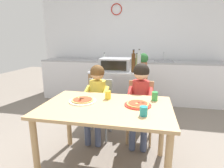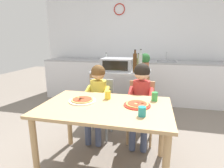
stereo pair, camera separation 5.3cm
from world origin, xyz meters
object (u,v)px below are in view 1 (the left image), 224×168
(dining_table, at_px, (106,115))
(pizza_plate_white, at_px, (83,100))
(potted_herb_plant, at_px, (143,61))
(drinking_cup_green, at_px, (155,96))
(bottle_squat_spirits, at_px, (133,62))
(child_in_red_shirt, at_px, (140,93))
(dining_chair_left, at_px, (99,104))
(pizza_plate_red_rimmed, at_px, (138,104))
(child_in_yellow_shirt, at_px, (97,93))
(toaster_oven, at_px, (116,64))
(drinking_cup_teal, at_px, (144,111))
(drinking_cup_yellow, at_px, (108,95))
(bottle_dark_olive_oil, at_px, (104,62))
(bottle_brown_beer, at_px, (141,63))
(bottle_slim_sauce, at_px, (139,64))
(bottle_tall_green_wine, at_px, (136,64))
(dining_chair_right, at_px, (140,106))
(kitchen_island_cart, at_px, (120,86))

(dining_table, bearing_deg, pizza_plate_white, 166.42)
(potted_herb_plant, xyz_separation_m, drinking_cup_green, (0.18, -1.16, -0.24))
(bottle_squat_spirits, height_order, pizza_plate_white, bottle_squat_spirits)
(potted_herb_plant, xyz_separation_m, child_in_red_shirt, (0.01, -0.82, -0.32))
(dining_table, distance_m, drinking_cup_green, 0.57)
(dining_chair_left, relative_size, pizza_plate_red_rimmed, 3.01)
(potted_herb_plant, bearing_deg, child_in_yellow_shirt, -124.72)
(toaster_oven, height_order, child_in_yellow_shirt, toaster_oven)
(drinking_cup_green, bearing_deg, pizza_plate_white, -165.57)
(bottle_squat_spirits, xyz_separation_m, child_in_red_shirt, (0.15, -0.61, -0.32))
(dining_table, height_order, drinking_cup_teal, drinking_cup_teal)
(potted_herb_plant, height_order, pizza_plate_red_rimmed, potted_herb_plant)
(child_in_red_shirt, distance_m, drinking_cup_yellow, 0.52)
(bottle_dark_olive_oil, distance_m, child_in_yellow_shirt, 1.09)
(bottle_brown_beer, xyz_separation_m, child_in_red_shirt, (0.05, -1.00, -0.27))
(drinking_cup_teal, bearing_deg, bottle_slim_sauce, 95.49)
(bottle_squat_spirits, bearing_deg, potted_herb_plant, 55.32)
(bottle_slim_sauce, bearing_deg, child_in_red_shirt, -83.38)
(child_in_red_shirt, height_order, pizza_plate_red_rimmed, child_in_red_shirt)
(pizza_plate_red_rimmed, bearing_deg, bottle_slim_sauce, 93.25)
(bottle_squat_spirits, height_order, child_in_red_shirt, bottle_squat_spirits)
(drinking_cup_teal, bearing_deg, drinking_cup_green, 76.67)
(bottle_tall_green_wine, xyz_separation_m, child_in_yellow_shirt, (-0.47, -0.71, -0.31))
(pizza_plate_red_rimmed, bearing_deg, child_in_yellow_shirt, 138.17)
(drinking_cup_green, relative_size, drinking_cup_yellow, 1.04)
(dining_chair_right, distance_m, drinking_cup_teal, 0.94)
(toaster_oven, xyz_separation_m, dining_chair_left, (-0.12, -0.67, -0.48))
(bottle_tall_green_wine, relative_size, drinking_cup_green, 3.11)
(child_in_yellow_shirt, xyz_separation_m, child_in_red_shirt, (0.58, 0.01, 0.03))
(dining_chair_left, xyz_separation_m, pizza_plate_white, (-0.00, -0.64, 0.26))
(potted_herb_plant, bearing_deg, kitchen_island_cart, -172.14)
(drinking_cup_yellow, bearing_deg, drinking_cup_green, 5.79)
(toaster_oven, xyz_separation_m, drinking_cup_teal, (0.53, -1.56, -0.19))
(pizza_plate_red_rimmed, relative_size, drinking_cup_green, 2.82)
(bottle_brown_beer, height_order, drinking_cup_green, bottle_brown_beer)
(potted_herb_plant, xyz_separation_m, pizza_plate_white, (-0.58, -1.35, -0.28))
(drinking_cup_green, distance_m, drinking_cup_yellow, 0.51)
(potted_herb_plant, relative_size, drinking_cup_green, 3.01)
(bottle_tall_green_wine, bearing_deg, child_in_yellow_shirt, -123.72)
(kitchen_island_cart, distance_m, bottle_brown_beer, 0.57)
(bottle_dark_olive_oil, xyz_separation_m, dining_chair_left, (0.14, -0.91, -0.49))
(bottle_slim_sauce, height_order, dining_chair_right, bottle_slim_sauce)
(bottle_tall_green_wine, bearing_deg, bottle_dark_olive_oil, 152.46)
(bottle_squat_spirits, xyz_separation_m, drinking_cup_green, (0.32, -0.95, -0.24))
(child_in_yellow_shirt, height_order, pizza_plate_white, child_in_yellow_shirt)
(child_in_red_shirt, xyz_separation_m, drinking_cup_green, (0.17, -0.34, 0.08))
(bottle_dark_olive_oil, bearing_deg, bottle_brown_beer, -1.76)
(toaster_oven, xyz_separation_m, bottle_dark_olive_oil, (-0.26, 0.24, 0.01))
(bottle_squat_spirits, relative_size, drinking_cup_green, 3.75)
(bottle_slim_sauce, distance_m, bottle_dark_olive_oil, 0.84)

